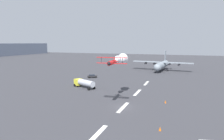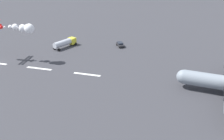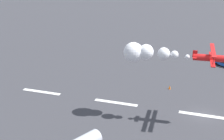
{
  "view_description": "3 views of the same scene",
  "coord_description": "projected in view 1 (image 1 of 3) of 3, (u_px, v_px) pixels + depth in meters",
  "views": [
    {
      "loc": [
        -43.91,
        -13.38,
        15.53
      ],
      "look_at": [
        -0.2,
        2.8,
        9.03
      ],
      "focal_mm": 31.53,
      "sensor_mm": 36.0,
      "label": 1
    },
    {
      "loc": [
        55.67,
        -64.92,
        33.85
      ],
      "look_at": [
        37.81,
        0.0,
        2.29
      ],
      "focal_mm": 43.4,
      "sensor_mm": 36.0,
      "label": 2
    },
    {
      "loc": [
        -0.73,
        49.61,
        24.95
      ],
      "look_at": [
        17.27,
        -3.85,
        4.69
      ],
      "focal_mm": 51.27,
      "sensor_mm": 36.0,
      "label": 3
    }
  ],
  "objects": [
    {
      "name": "stunt_biplane_red",
      "position": [
        121.0,
        59.0,
        55.25
      ],
      "size": [
        16.26,
        7.45,
        3.08
      ],
      "color": "red"
    },
    {
      "name": "runway_stripe_4",
      "position": [
        137.0,
        93.0,
        61.66
      ],
      "size": [
        8.0,
        0.9,
        0.01
      ],
      "primitive_type": "cube",
      "color": "white",
      "rests_on": "ground"
    },
    {
      "name": "runway_stripe_5",
      "position": [
        146.0,
        83.0,
        75.79
      ],
      "size": [
        8.0,
        0.9,
        0.01
      ],
      "primitive_type": "cube",
      "color": "white",
      "rests_on": "ground"
    },
    {
      "name": "traffic_cone_near",
      "position": [
        160.0,
        129.0,
        34.88
      ],
      "size": [
        0.44,
        0.44,
        0.75
      ],
      "primitive_type": "cone",
      "color": "orange",
      "rests_on": "ground"
    },
    {
      "name": "runway_stripe_2",
      "position": [
        97.0,
        135.0,
        33.4
      ],
      "size": [
        8.0,
        0.9,
        0.01
      ],
      "primitive_type": "cube",
      "color": "white",
      "rests_on": "ground"
    },
    {
      "name": "runway_stripe_3",
      "position": [
        123.0,
        107.0,
        47.53
      ],
      "size": [
        8.0,
        0.9,
        0.01
      ],
      "primitive_type": "cube",
      "color": "white",
      "rests_on": "ground"
    },
    {
      "name": "fuel_tanker_truck",
      "position": [
        84.0,
        83.0,
        67.91
      ],
      "size": [
        6.18,
        9.39,
        2.9
      ],
      "color": "yellow",
      "rests_on": "ground"
    },
    {
      "name": "traffic_cone_far",
      "position": [
        165.0,
        102.0,
        50.85
      ],
      "size": [
        0.44,
        0.44,
        0.75
      ],
      "primitive_type": "cone",
      "color": "orange",
      "rests_on": "ground"
    },
    {
      "name": "ground_plane",
      "position": [
        123.0,
        107.0,
        47.53
      ],
      "size": [
        440.0,
        440.0,
        0.0
      ],
      "primitive_type": "plane",
      "color": "#38383D",
      "rests_on": "ground"
    },
    {
      "name": "airport_staff_sedan",
      "position": [
        92.0,
        76.0,
        87.6
      ],
      "size": [
        3.78,
        4.51,
        1.52
      ],
      "color": "#262628",
      "rests_on": "ground"
    },
    {
      "name": "cargo_transport_plane",
      "position": [
        161.0,
        65.0,
        108.83
      ],
      "size": [
        24.16,
        33.37,
        10.88
      ],
      "color": "gray",
      "rests_on": "ground"
    }
  ]
}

